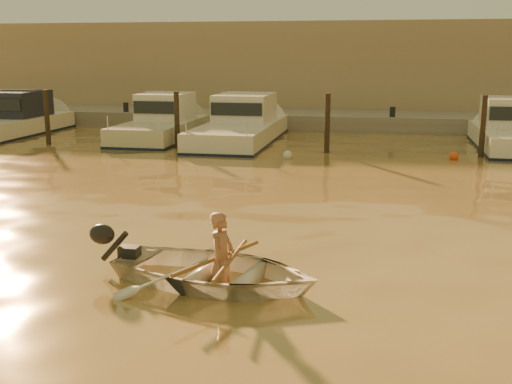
% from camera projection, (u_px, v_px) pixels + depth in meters
% --- Properties ---
extents(ground_plane, '(160.00, 160.00, 0.00)m').
position_uv_depth(ground_plane, '(247.00, 309.00, 8.53)').
color(ground_plane, olive).
rests_on(ground_plane, ground).
extents(dinghy, '(3.49, 2.78, 0.65)m').
position_uv_depth(dinghy, '(216.00, 271.00, 9.38)').
color(dinghy, silver).
rests_on(dinghy, ground_plane).
extents(person, '(0.43, 0.57, 1.40)m').
position_uv_depth(person, '(222.00, 259.00, 9.30)').
color(person, '#9A694D').
rests_on(person, dinghy).
extents(outboard_motor, '(0.96, 0.56, 0.70)m').
position_uv_depth(outboard_motor, '(128.00, 254.00, 9.92)').
color(outboard_motor, black).
rests_on(outboard_motor, dinghy).
extents(oar_port, '(0.10, 2.10, 0.13)m').
position_uv_depth(oar_port, '(231.00, 259.00, 9.24)').
color(oar_port, brown).
rests_on(oar_port, dinghy).
extents(oar_starboard, '(0.81, 1.98, 0.13)m').
position_uv_depth(oar_starboard, '(219.00, 258.00, 9.32)').
color(oar_starboard, brown).
rests_on(oar_starboard, dinghy).
extents(moored_boat_0, '(2.33, 7.37, 1.75)m').
position_uv_depth(moored_boat_0, '(11.00, 120.00, 26.29)').
color(moored_boat_0, silver).
rests_on(moored_boat_0, ground_plane).
extents(moored_boat_1, '(2.31, 6.85, 1.75)m').
position_uv_depth(moored_boat_1, '(161.00, 123.00, 25.04)').
color(moored_boat_1, beige).
rests_on(moored_boat_1, ground_plane).
extents(moored_boat_2, '(2.54, 8.43, 1.75)m').
position_uv_depth(moored_boat_2, '(241.00, 125.00, 24.43)').
color(moored_boat_2, silver).
rests_on(moored_boat_2, ground_plane).
extents(moored_boat_4, '(2.14, 6.62, 1.75)m').
position_uv_depth(moored_boat_4, '(510.00, 131.00, 22.56)').
color(moored_boat_4, silver).
rests_on(moored_boat_4, ground_plane).
extents(piling_0, '(0.18, 0.18, 2.20)m').
position_uv_depth(piling_0, '(47.00, 120.00, 23.57)').
color(piling_0, '#2D2319').
rests_on(piling_0, ground_plane).
extents(piling_1, '(0.18, 0.18, 2.20)m').
position_uv_depth(piling_1, '(177.00, 123.00, 22.61)').
color(piling_1, '#2D2319').
rests_on(piling_1, ground_plane).
extents(piling_2, '(0.18, 0.18, 2.20)m').
position_uv_depth(piling_2, '(327.00, 126.00, 21.59)').
color(piling_2, '#2D2319').
rests_on(piling_2, ground_plane).
extents(piling_3, '(0.18, 0.18, 2.20)m').
position_uv_depth(piling_3, '(483.00, 130.00, 20.63)').
color(piling_3, '#2D2319').
rests_on(piling_3, ground_plane).
extents(fender_b, '(0.30, 0.30, 0.30)m').
position_uv_depth(fender_b, '(112.00, 145.00, 22.80)').
color(fender_b, '#C57317').
rests_on(fender_b, ground_plane).
extents(fender_c, '(0.30, 0.30, 0.30)m').
position_uv_depth(fender_c, '(288.00, 155.00, 20.57)').
color(fender_c, silver).
rests_on(fender_c, ground_plane).
extents(fender_d, '(0.30, 0.30, 0.30)m').
position_uv_depth(fender_d, '(454.00, 156.00, 20.34)').
color(fender_d, '#D74A19').
rests_on(fender_d, ground_plane).
extents(quay, '(52.00, 4.00, 1.00)m').
position_uv_depth(quay, '(347.00, 124.00, 29.09)').
color(quay, gray).
rests_on(quay, ground_plane).
extents(waterfront_building, '(46.00, 7.00, 4.80)m').
position_uv_depth(waterfront_building, '(354.00, 70.00, 33.87)').
color(waterfront_building, '#9E8466').
rests_on(waterfront_building, quay).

